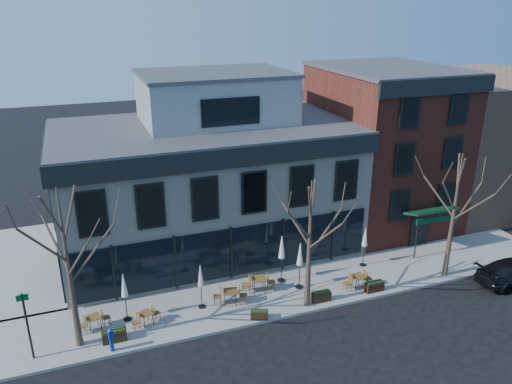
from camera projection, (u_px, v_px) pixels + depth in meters
name	position (u px, v px, depth m)	size (l,w,h in m)	color
ground	(231.00, 281.00, 29.14)	(120.00, 120.00, 0.00)	black
sidewalk_front	(297.00, 288.00, 28.28)	(33.50, 4.70, 0.15)	gray
sidewalk_side	(28.00, 265.00, 30.75)	(4.50, 12.00, 0.15)	gray
corner_building	(207.00, 178.00, 31.91)	(18.39, 10.39, 11.10)	beige
red_brick_building	(382.00, 146.00, 35.67)	(8.20, 11.78, 11.18)	maroon
bg_building	(481.00, 138.00, 40.01)	(12.00, 12.00, 10.00)	#8C664C
tree_corner	(69.00, 268.00, 22.08)	(3.93, 3.98, 7.92)	#382B21
tree_mid	(310.00, 243.00, 25.33)	(3.50, 3.55, 7.04)	#382B21
tree_right	(454.00, 215.00, 28.15)	(3.72, 3.77, 7.48)	#382B21
sign_pole	(27.00, 323.00, 21.95)	(0.50, 0.10, 3.40)	black
call_box	(111.00, 339.00, 22.89)	(0.25, 0.24, 1.23)	#0D31B1
cafe_set_0	(94.00, 321.00, 24.50)	(1.69, 0.82, 0.87)	brown
cafe_set_1	(146.00, 317.00, 24.86)	(1.58, 0.96, 0.82)	brown
cafe_set_2	(230.00, 296.00, 26.53)	(1.89, 0.95, 0.97)	brown
cafe_set_3	(259.00, 283.00, 27.68)	(1.98, 0.89, 1.02)	brown
cafe_set_4	(358.00, 280.00, 28.01)	(1.80, 0.74, 0.94)	brown
umbrella_0	(124.00, 288.00, 24.72)	(0.42, 0.42, 2.64)	black
umbrella_1	(201.00, 278.00, 25.79)	(0.40, 0.40, 2.51)	black
umbrella_2	(282.00, 249.00, 28.16)	(0.46, 0.46, 2.89)	black
umbrella_3	(300.00, 257.00, 27.55)	(0.44, 0.44, 2.78)	black
umbrella_4	(365.00, 239.00, 29.96)	(0.41, 0.41, 2.54)	black
planter_0	(114.00, 335.00, 23.67)	(1.14, 0.46, 0.64)	#302210
planter_1	(259.00, 314.00, 25.37)	(0.96, 0.65, 0.50)	#2F200F
planter_2	(321.00, 296.00, 26.87)	(1.08, 0.49, 0.59)	black
planter_3	(374.00, 286.00, 27.80)	(1.05, 0.43, 0.59)	black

